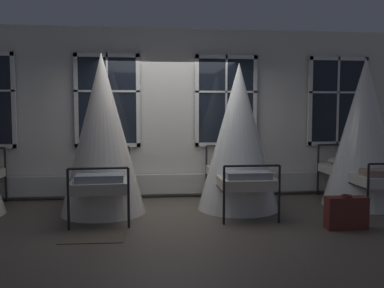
# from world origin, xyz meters

# --- Properties ---
(ground) EXTENTS (19.67, 19.67, 0.00)m
(ground) POSITION_xyz_m (0.00, 0.00, 0.00)
(ground) COLOR brown
(back_wall_with_windows) EXTENTS (10.84, 0.10, 3.11)m
(back_wall_with_windows) POSITION_xyz_m (0.00, 1.17, 1.56)
(back_wall_with_windows) COLOR silver
(back_wall_with_windows) RESTS_ON ground
(window_bank) EXTENTS (7.69, 0.10, 2.56)m
(window_bank) POSITION_xyz_m (0.00, 1.05, 1.01)
(window_bank) COLOR black
(window_bank) RESTS_ON ground
(cot_second) EXTENTS (1.32, 1.94, 2.50)m
(cot_second) POSITION_xyz_m (-1.08, -0.03, 1.20)
(cot_second) COLOR black
(cot_second) RESTS_ON ground
(cot_third) EXTENTS (1.32, 1.93, 2.38)m
(cot_third) POSITION_xyz_m (1.09, 0.00, 1.14)
(cot_third) COLOR black
(cot_third) RESTS_ON ground
(cot_fourth) EXTENTS (1.32, 1.94, 2.49)m
(cot_fourth) POSITION_xyz_m (3.24, 0.00, 1.20)
(cot_fourth) COLOR black
(cot_fourth) RESTS_ON ground
(rug_second) EXTENTS (0.82, 0.58, 0.01)m
(rug_second) POSITION_xyz_m (-1.09, -1.35, 0.01)
(rug_second) COLOR brown
(rug_second) RESTS_ON ground
(suitcase_dark) EXTENTS (0.56, 0.22, 0.47)m
(suitcase_dark) POSITION_xyz_m (2.29, -1.34, 0.22)
(suitcase_dark) COLOR #5B231E
(suitcase_dark) RESTS_ON ground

